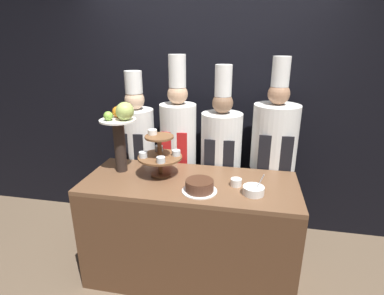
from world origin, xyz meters
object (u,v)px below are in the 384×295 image
(chef_center_right, at_px, (221,156))
(chef_right, at_px, (273,154))
(cup_white, at_px, (236,182))
(serving_bowl_near, at_px, (253,190))
(chef_center_left, at_px, (178,147))
(chef_left, at_px, (138,149))
(fruit_pedestal, at_px, (121,128))
(cake_round, at_px, (200,186))
(tiered_stand, at_px, (160,153))

(chef_center_right, xyz_separation_m, chef_right, (0.48, -0.00, 0.05))
(cup_white, xyz_separation_m, serving_bowl_near, (0.13, -0.11, 0.00))
(chef_center_left, bearing_deg, chef_left, 179.99)
(fruit_pedestal, xyz_separation_m, chef_center_left, (0.37, 0.47, -0.30))
(cake_round, height_order, chef_left, chef_left)
(tiered_stand, xyz_separation_m, fruit_pedestal, (-0.34, 0.03, 0.19))
(serving_bowl_near, distance_m, chef_left, 1.34)
(cake_round, xyz_separation_m, chef_left, (-0.76, 0.72, -0.01))
(tiered_stand, relative_size, chef_right, 0.21)
(chef_center_right, bearing_deg, cup_white, -72.73)
(fruit_pedestal, distance_m, cake_round, 0.82)
(cup_white, bearing_deg, chef_center_right, 107.27)
(fruit_pedestal, xyz_separation_m, cup_white, (0.97, -0.10, -0.36))
(cake_round, xyz_separation_m, cup_white, (0.26, 0.15, -0.01))
(tiered_stand, xyz_separation_m, chef_left, (-0.39, 0.49, -0.16))
(serving_bowl_near, xyz_separation_m, chef_center_left, (-0.73, 0.68, 0.05))
(fruit_pedestal, relative_size, cup_white, 7.08)
(cake_round, height_order, chef_center_left, chef_center_left)
(tiered_stand, bearing_deg, chef_center_left, 85.72)
(fruit_pedestal, distance_m, chef_center_left, 0.67)
(chef_left, xyz_separation_m, chef_center_left, (0.42, -0.00, 0.05))
(chef_center_right, distance_m, chef_right, 0.48)
(cake_round, bearing_deg, chef_center_left, 114.94)
(fruit_pedestal, height_order, serving_bowl_near, fruit_pedestal)
(tiered_stand, height_order, cup_white, tiered_stand)
(chef_center_right, bearing_deg, chef_center_left, -180.00)
(chef_center_left, relative_size, chef_right, 1.00)
(cup_white, bearing_deg, chef_left, 150.80)
(chef_left, bearing_deg, tiered_stand, -51.99)
(tiered_stand, bearing_deg, cup_white, -6.71)
(fruit_pedestal, xyz_separation_m, cake_round, (0.71, -0.25, -0.34))
(serving_bowl_near, xyz_separation_m, chef_center_right, (-0.31, 0.68, -0.01))
(tiered_stand, xyz_separation_m, chef_center_right, (0.45, 0.49, -0.17))
(chef_right, bearing_deg, chef_left, 179.99)
(chef_center_left, bearing_deg, tiered_stand, -94.28)
(fruit_pedestal, xyz_separation_m, chef_left, (-0.05, 0.47, -0.35))
(cake_round, height_order, cup_white, cake_round)
(chef_center_left, bearing_deg, cup_white, -43.75)
(cake_round, relative_size, chef_right, 0.14)
(chef_center_right, height_order, chef_right, chef_right)
(cup_white, relative_size, chef_right, 0.05)
(fruit_pedestal, bearing_deg, chef_center_left, 51.41)
(chef_center_left, bearing_deg, cake_round, -65.06)
(fruit_pedestal, bearing_deg, chef_right, 20.14)
(cake_round, distance_m, chef_center_left, 0.79)
(chef_center_left, bearing_deg, chef_center_right, 0.00)
(cup_white, distance_m, chef_center_right, 0.60)
(cake_round, distance_m, chef_left, 1.04)
(cake_round, bearing_deg, chef_left, 136.57)
(tiered_stand, relative_size, serving_bowl_near, 2.38)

